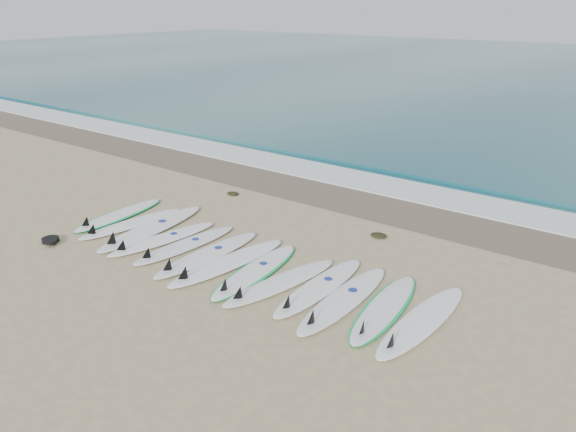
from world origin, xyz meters
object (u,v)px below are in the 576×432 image
Objects in this scene: surfboard_12 at (421,322)px; surfboard_6 at (226,263)px; leash_coil at (51,240)px; surfboard_0 at (118,215)px.

surfboard_6 is at bearing -173.36° from surfboard_12.
leash_coil is (-6.88, -1.58, -0.01)m from surfboard_12.
surfboard_6 is at bearing 20.97° from leash_coil.
surfboard_0 is 1.64m from leash_coil.
surfboard_12 is at bearing -5.72° from surfboard_0.
surfboard_6 is 3.54m from surfboard_12.
surfboard_12 reaches higher than leash_coil.
surfboard_12 is (6.99, -0.05, 0.01)m from surfboard_0.
surfboard_0 is 3.48m from surfboard_6.
surfboard_0 is at bearing 93.64° from leash_coil.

